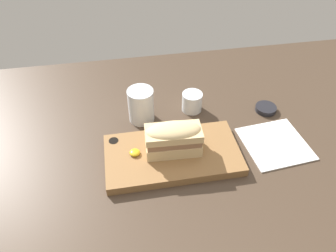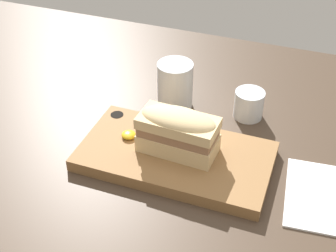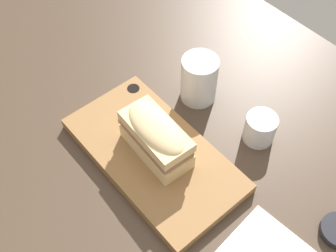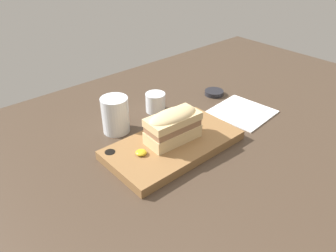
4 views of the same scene
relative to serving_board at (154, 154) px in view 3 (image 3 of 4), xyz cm
name	(u,v)px [view 3 (image 3 of 4)]	position (x,y,z in cm)	size (l,w,h in cm)	color
dining_table	(176,187)	(7.40, -0.61, -2.26)	(179.93, 111.29, 2.00)	#423326
serving_board	(154,154)	(0.00, 0.00, 0.00)	(36.64, 19.46, 2.58)	olive
sandwich	(156,136)	(0.37, 0.53, 6.05)	(15.14, 7.85, 8.92)	#DBBC84
mustard_dollop	(126,116)	(-10.10, 0.91, 1.83)	(2.84, 2.84, 1.14)	gold
water_glass	(199,82)	(-6.35, 17.87, 3.39)	(7.89, 7.89, 10.74)	silver
wine_glass	(260,129)	(10.03, 19.60, 1.69)	(6.41, 6.41, 6.21)	silver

